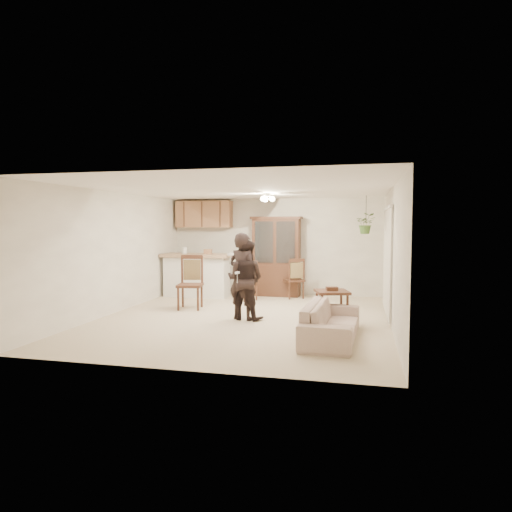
% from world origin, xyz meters
% --- Properties ---
extents(floor, '(6.50, 6.50, 0.00)m').
position_xyz_m(floor, '(0.00, 0.00, 0.00)').
color(floor, '#C6B296').
rests_on(floor, ground).
extents(ceiling, '(5.50, 6.50, 0.02)m').
position_xyz_m(ceiling, '(0.00, 0.00, 2.50)').
color(ceiling, white).
rests_on(ceiling, wall_back).
extents(wall_back, '(5.50, 0.02, 2.50)m').
position_xyz_m(wall_back, '(0.00, 3.25, 1.25)').
color(wall_back, white).
rests_on(wall_back, ground).
extents(wall_front, '(5.50, 0.02, 2.50)m').
position_xyz_m(wall_front, '(0.00, -3.25, 1.25)').
color(wall_front, white).
rests_on(wall_front, ground).
extents(wall_left, '(0.02, 6.50, 2.50)m').
position_xyz_m(wall_left, '(-2.75, 0.00, 1.25)').
color(wall_left, white).
rests_on(wall_left, ground).
extents(wall_right, '(0.02, 6.50, 2.50)m').
position_xyz_m(wall_right, '(2.75, 0.00, 1.25)').
color(wall_right, white).
rests_on(wall_right, ground).
extents(breakfast_bar, '(1.60, 0.55, 1.00)m').
position_xyz_m(breakfast_bar, '(-1.85, 2.35, 0.50)').
color(breakfast_bar, white).
rests_on(breakfast_bar, floor).
extents(bar_top, '(1.75, 0.70, 0.08)m').
position_xyz_m(bar_top, '(-1.85, 2.35, 1.05)').
color(bar_top, tan).
rests_on(bar_top, breakfast_bar).
extents(upper_cabinets, '(1.50, 0.34, 0.70)m').
position_xyz_m(upper_cabinets, '(-1.90, 3.07, 2.10)').
color(upper_cabinets, brown).
rests_on(upper_cabinets, wall_back).
extents(vertical_blinds, '(0.06, 2.30, 2.10)m').
position_xyz_m(vertical_blinds, '(2.71, 0.90, 1.10)').
color(vertical_blinds, beige).
rests_on(vertical_blinds, wall_right).
extents(ceiling_fixture, '(0.36, 0.36, 0.20)m').
position_xyz_m(ceiling_fixture, '(0.20, 1.20, 2.40)').
color(ceiling_fixture, '#FFF1BF').
rests_on(ceiling_fixture, ceiling).
extents(hanging_plant, '(0.43, 0.37, 0.48)m').
position_xyz_m(hanging_plant, '(2.30, 2.40, 1.85)').
color(hanging_plant, '#325722').
rests_on(hanging_plant, ceiling).
extents(plant_cord, '(0.01, 0.01, 0.65)m').
position_xyz_m(plant_cord, '(2.30, 2.40, 2.17)').
color(plant_cord, '#29241E').
rests_on(plant_cord, ceiling).
extents(sofa, '(0.82, 1.91, 0.73)m').
position_xyz_m(sofa, '(1.76, -1.25, 0.37)').
color(sofa, beige).
rests_on(sofa, floor).
extents(adult, '(0.76, 0.62, 1.80)m').
position_xyz_m(adult, '(-0.00, -0.10, 0.90)').
color(adult, black).
rests_on(adult, floor).
extents(child, '(0.73, 0.61, 1.35)m').
position_xyz_m(child, '(0.04, -0.07, 0.68)').
color(child, black).
rests_on(child, floor).
extents(china_hutch, '(1.30, 0.52, 2.03)m').
position_xyz_m(china_hutch, '(0.09, 2.96, 1.00)').
color(china_hutch, '#3D2216').
rests_on(china_hutch, floor).
extents(side_table, '(0.71, 0.71, 0.70)m').
position_xyz_m(side_table, '(1.70, -0.18, 0.33)').
color(side_table, '#3D2216').
rests_on(side_table, floor).
extents(chair_bar, '(0.59, 0.59, 1.16)m').
position_xyz_m(chair_bar, '(-1.39, 0.71, 0.33)').
color(chair_bar, '#3D2216').
rests_on(chair_bar, floor).
extents(chair_hutch_left, '(0.60, 0.60, 0.96)m').
position_xyz_m(chair_hutch_left, '(-0.49, 2.09, 0.27)').
color(chair_hutch_left, '#3D2216').
rests_on(chair_hutch_left, floor).
extents(chair_hutch_right, '(0.60, 0.60, 1.00)m').
position_xyz_m(chair_hutch_right, '(0.58, 2.68, 0.28)').
color(chair_hutch_right, '#3D2216').
rests_on(chair_hutch_right, floor).
extents(controller_adult, '(0.09, 0.15, 0.04)m').
position_xyz_m(controller_adult, '(-0.13, -0.47, 1.29)').
color(controller_adult, white).
rests_on(controller_adult, adult).
extents(controller_child, '(0.06, 0.14, 0.04)m').
position_xyz_m(controller_child, '(-0.02, -0.42, 0.94)').
color(controller_child, white).
rests_on(controller_child, child).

